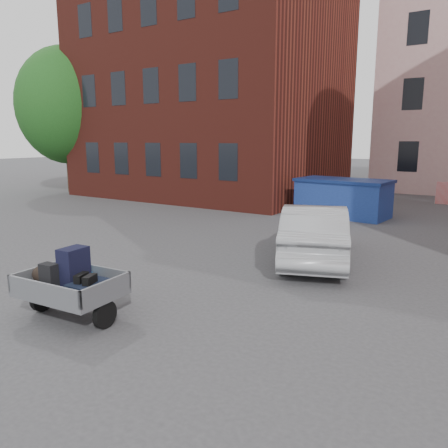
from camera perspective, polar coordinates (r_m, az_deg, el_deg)
The scene contains 7 objects.
ground at distance 8.76m, azimuth 0.34°, elevation -8.38°, with size 120.00×120.00×0.00m, color #38383A.
building_brick at distance 24.41m, azimuth -1.26°, elevation 20.67°, with size 12.00×10.00×14.00m, color #591E16.
far_building at distance 37.91m, azimuth -7.60°, elevation 12.58°, with size 6.00×6.00×8.00m, color maroon.
tree at distance 26.03m, azimuth -19.92°, elevation 15.38°, with size 5.28×5.28×8.30m.
trailer at distance 7.57m, azimuth -19.48°, elevation -7.33°, with size 1.67×1.85×1.20m.
dumpster at distance 17.24m, azimuth 15.25°, elevation 3.34°, with size 3.57×2.09×1.43m.
silver_car at distance 10.74m, azimuth 11.68°, elevation -1.15°, with size 1.46×4.17×1.38m, color #9B9EA1.
Camera 1 is at (4.42, -6.98, 2.91)m, focal length 35.00 mm.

